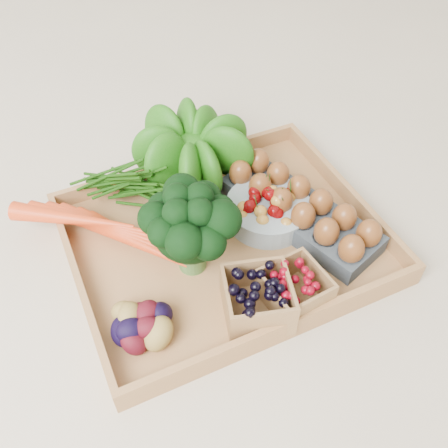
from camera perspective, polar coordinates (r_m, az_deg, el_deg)
name	(u,v)px	position (r m, az deg, el deg)	size (l,w,h in m)	color
ground	(224,245)	(0.94, 0.00, -2.47)	(4.00, 4.00, 0.00)	beige
tray	(224,243)	(0.94, 0.00, -2.18)	(0.55, 0.45, 0.01)	#AF7B49
carrots	(114,230)	(0.93, -12.47, -0.65)	(0.24, 0.17, 0.06)	red
lettuce	(194,144)	(1.01, -3.50, 9.17)	(0.16, 0.16, 0.16)	#0F4E0C
broccoli	(191,242)	(0.85, -3.79, -2.03)	(0.16, 0.16, 0.13)	black
cherry_bowl	(268,211)	(0.96, 5.04, 1.51)	(0.16, 0.16, 0.04)	#8C9EA5
egg_carton	(299,214)	(0.96, 8.56, 1.15)	(0.11, 0.32, 0.04)	#373E46
potatoes	(138,320)	(0.80, -9.75, -10.81)	(0.12, 0.12, 0.07)	#3E0912
punnet_blackberry	(257,299)	(0.81, 3.84, -8.51)	(0.11, 0.11, 0.07)	black
punnet_raspberry	(295,290)	(0.83, 8.07, -7.43)	(0.10, 0.10, 0.07)	#690411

